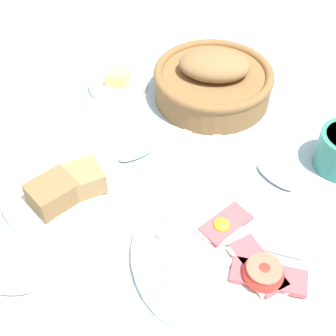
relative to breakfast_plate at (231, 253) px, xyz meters
The scene contains 8 objects.
ground_plane 0.08m from the breakfast_plate, behind, with size 3.00×3.00×0.00m, color #A3BCD1.
breakfast_plate is the anchor object (origin of this frame).
bread_plate 0.26m from the breakfast_plate, behind, with size 0.18×0.18×0.05m.
bread_basket 0.34m from the breakfast_plate, 115.10° to the left, with size 0.21×0.21×0.09m.
butter_dish 0.42m from the breakfast_plate, 139.93° to the left, with size 0.11×0.11×0.03m.
teaspoon_by_saucer 0.27m from the breakfast_plate, 144.90° to the right, with size 0.19×0.07×0.01m.
teaspoon_near_cup 0.17m from the breakfast_plate, 92.89° to the left, with size 0.18×0.10×0.01m.
teaspoon_stray 0.24m from the breakfast_plate, 142.15° to the left, with size 0.12×0.17×0.01m.
Camera 1 is at (0.14, -0.35, 0.54)m, focal length 50.00 mm.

